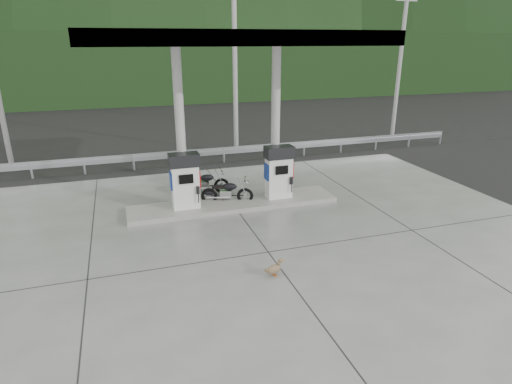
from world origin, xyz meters
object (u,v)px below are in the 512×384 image
object	(u,v)px
motorcycle_left	(227,192)
motorcycle_right	(205,183)
gas_pump_left	(185,181)
gas_pump_right	(279,172)
duck	(274,269)

from	to	relation	value
motorcycle_left	motorcycle_right	distance (m)	1.31
gas_pump_left	gas_pump_right	xyz separation A→B (m)	(3.20, 0.00, 0.00)
gas_pump_right	motorcycle_left	world-z (taller)	gas_pump_right
gas_pump_left	motorcycle_left	world-z (taller)	gas_pump_left
motorcycle_right	motorcycle_left	bearing A→B (deg)	-60.85
gas_pump_left	motorcycle_left	bearing A→B (deg)	12.35
gas_pump_left	duck	size ratio (longest dim) A/B	3.74
motorcycle_left	gas_pump_right	bearing A→B (deg)	7.59
gas_pump_right	motorcycle_right	distance (m)	2.82
gas_pump_right	motorcycle_left	xyz separation A→B (m)	(-1.75, 0.32, -0.65)
gas_pump_right	motorcycle_left	size ratio (longest dim) A/B	1.08
motorcycle_left	gas_pump_left	bearing A→B (deg)	-149.83
gas_pump_left	gas_pump_right	distance (m)	3.20
gas_pump_left	gas_pump_right	world-z (taller)	same
motorcycle_right	gas_pump_right	bearing A→B (deg)	-28.44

